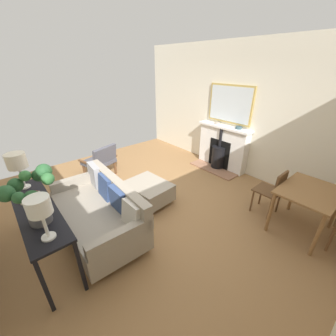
% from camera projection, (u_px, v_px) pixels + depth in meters
% --- Properties ---
extents(ground_plane, '(5.02, 5.95, 0.01)m').
position_uv_depth(ground_plane, '(151.00, 203.00, 4.03)').
color(ground_plane, olive).
extents(wall_left, '(0.12, 5.95, 2.87)m').
position_uv_depth(wall_left, '(236.00, 110.00, 4.85)').
color(wall_left, silver).
rests_on(wall_left, ground).
extents(fireplace, '(0.62, 1.37, 1.07)m').
position_uv_depth(fireplace, '(221.00, 149.00, 5.24)').
color(fireplace, '#93664C').
rests_on(fireplace, ground).
extents(mirror_over_mantel, '(0.04, 1.14, 0.85)m').
position_uv_depth(mirror_over_mantel, '(230.00, 104.00, 4.83)').
color(mirror_over_mantel, tan).
extents(mantel_bowl_near, '(0.13, 0.13, 0.04)m').
position_uv_depth(mantel_bowl_near, '(217.00, 123.00, 5.14)').
color(mantel_bowl_near, '#9E9384').
rests_on(mantel_bowl_near, fireplace).
extents(mantel_bowl_far, '(0.14, 0.14, 0.06)m').
position_uv_depth(mantel_bowl_far, '(239.00, 128.00, 4.73)').
color(mantel_bowl_far, '#334C56').
rests_on(mantel_bowl_far, fireplace).
extents(sofa, '(0.96, 1.84, 0.83)m').
position_uv_depth(sofa, '(100.00, 211.00, 3.24)').
color(sofa, '#B2B2B7').
rests_on(sofa, ground).
extents(ottoman, '(0.71, 0.87, 0.40)m').
position_uv_depth(ottoman, '(149.00, 191.00, 3.97)').
color(ottoman, '#B2B2B7').
rests_on(ottoman, ground).
extents(armchair_accent, '(0.80, 0.74, 0.78)m').
position_uv_depth(armchair_accent, '(101.00, 159.00, 4.78)').
color(armchair_accent, brown).
rests_on(armchair_accent, ground).
extents(console_table, '(0.42, 1.71, 0.80)m').
position_uv_depth(console_table, '(37.00, 214.00, 2.63)').
color(console_table, black).
rests_on(console_table, ground).
extents(table_lamp_near_end, '(0.25, 0.25, 0.52)m').
position_uv_depth(table_lamp_near_end, '(17.00, 162.00, 2.85)').
color(table_lamp_near_end, white).
rests_on(table_lamp_near_end, console_table).
extents(table_lamp_far_end, '(0.22, 0.22, 0.49)m').
position_uv_depth(table_lamp_far_end, '(39.00, 208.00, 1.99)').
color(table_lamp_far_end, white).
rests_on(table_lamp_far_end, console_table).
extents(potted_plant, '(0.53, 0.45, 0.67)m').
position_uv_depth(potted_plant, '(31.00, 194.00, 2.19)').
color(potted_plant, '#4C4C51').
rests_on(potted_plant, console_table).
extents(book_stack, '(0.28, 0.18, 0.05)m').
position_uv_depth(book_stack, '(30.00, 197.00, 2.76)').
color(book_stack, beige).
rests_on(book_stack, console_table).
extents(dining_table, '(0.95, 0.74, 0.74)m').
position_uv_depth(dining_table, '(309.00, 196.00, 3.12)').
color(dining_table, olive).
rests_on(dining_table, ground).
extents(dining_chair_near_fireplace, '(0.40, 0.40, 0.84)m').
position_uv_depth(dining_chair_near_fireplace, '(273.00, 189.00, 3.52)').
color(dining_chair_near_fireplace, brown).
rests_on(dining_chair_near_fireplace, ground).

